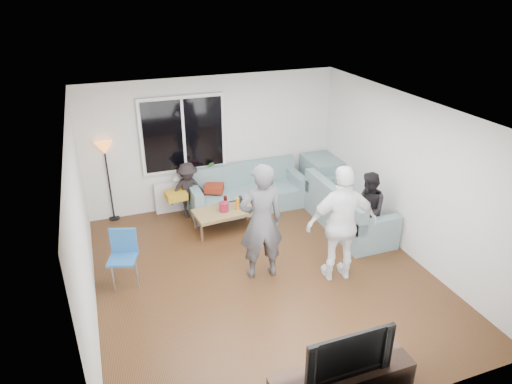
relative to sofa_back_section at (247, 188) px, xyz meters
name	(u,v)px	position (x,y,z in m)	size (l,w,h in m)	color
floor	(263,275)	(-0.52, -2.27, -0.45)	(5.00, 5.50, 0.04)	#56351C
ceiling	(264,111)	(-0.52, -2.27, 2.20)	(5.00, 5.50, 0.04)	white
wall_back	(213,142)	(-0.52, 0.50, 0.88)	(5.00, 0.04, 2.60)	silver
wall_front	(370,322)	(-0.52, -5.04, 0.88)	(5.00, 0.04, 2.60)	silver
wall_left	(80,230)	(-3.04, -2.27, 0.88)	(0.04, 5.50, 2.60)	silver
wall_right	(408,177)	(2.00, -2.27, 0.88)	(0.04, 5.50, 2.60)	silver
window_frame	(183,134)	(-1.12, 0.42, 1.12)	(1.62, 0.06, 1.47)	white
window_glass	(184,135)	(-1.12, 0.38, 1.12)	(1.50, 0.02, 1.35)	black
window_mullion	(184,135)	(-1.12, 0.37, 1.12)	(0.05, 0.03, 1.35)	white
radiator	(188,194)	(-1.12, 0.38, -0.11)	(1.30, 0.12, 0.62)	silver
potted_plant	(210,170)	(-0.65, 0.35, 0.37)	(0.19, 0.15, 0.34)	#325923
vase	(176,178)	(-1.32, 0.35, 0.27)	(0.15, 0.15, 0.16)	white
sofa_back_section	(247,188)	(0.00, 0.00, 0.00)	(2.30, 0.85, 0.85)	slate
sofa_right_section	(349,206)	(1.50, -1.39, 0.00)	(0.85, 2.00, 0.85)	slate
sofa_corner	(325,177)	(1.76, 0.00, 0.00)	(0.85, 0.85, 0.85)	slate
cushion_yellow	(176,196)	(-1.42, -0.02, 0.09)	(0.38, 0.32, 0.14)	#B98A1B
cushion_red	(214,188)	(-0.65, 0.06, 0.09)	(0.36, 0.30, 0.13)	maroon
coffee_table	(225,220)	(-0.67, -0.71, -0.22)	(1.10, 0.60, 0.40)	olive
pitcher	(224,207)	(-0.69, -0.74, 0.06)	(0.17, 0.17, 0.17)	maroon
side_chair	(123,260)	(-2.57, -1.77, 0.01)	(0.40, 0.40, 0.86)	#245D9C
floor_lamp	(109,182)	(-2.57, 0.43, 0.36)	(0.32, 0.32, 1.56)	orange
player_left	(261,222)	(-0.55, -2.25, 0.51)	(0.68, 0.45, 1.86)	#46464A
player_right	(342,224)	(0.56, -2.71, 0.50)	(1.08, 0.45, 1.84)	white
spectator_right	(368,209)	(1.50, -1.99, 0.23)	(0.64, 0.50, 1.31)	black
spectator_back	(188,190)	(-1.17, 0.03, 0.13)	(0.72, 0.41, 1.11)	black
television	(345,350)	(-0.57, -4.77, 0.30)	(1.00, 0.13, 0.57)	black
bottle_d	(238,204)	(-0.43, -0.74, 0.08)	(0.07, 0.07, 0.22)	orange
bottle_e	(240,201)	(-0.34, -0.62, 0.07)	(0.07, 0.07, 0.19)	black
bottle_c	(225,201)	(-0.60, -0.53, 0.07)	(0.07, 0.07, 0.19)	black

